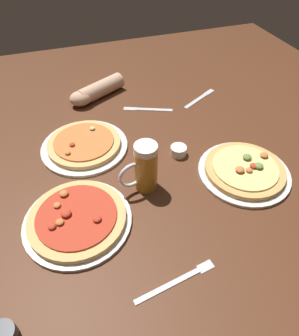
% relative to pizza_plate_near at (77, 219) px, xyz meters
% --- Properties ---
extents(ground_plane, '(2.40, 2.40, 0.03)m').
position_rel_pizza_plate_near_xyz_m(ground_plane, '(0.28, 0.13, -0.03)').
color(ground_plane, '#4C2816').
extents(pizza_plate_near, '(0.33, 0.33, 0.05)m').
position_rel_pizza_plate_near_xyz_m(pizza_plate_near, '(0.00, 0.00, 0.00)').
color(pizza_plate_near, silver).
rests_on(pizza_plate_near, ground_plane).
extents(pizza_plate_far, '(0.33, 0.33, 0.05)m').
position_rel_pizza_plate_near_xyz_m(pizza_plate_far, '(0.08, 0.34, -0.00)').
color(pizza_plate_far, silver).
rests_on(pizza_plate_far, ground_plane).
extents(pizza_plate_side, '(0.32, 0.32, 0.05)m').
position_rel_pizza_plate_near_xyz_m(pizza_plate_side, '(0.59, 0.02, -0.00)').
color(pizza_plate_side, silver).
rests_on(pizza_plate_side, ground_plane).
extents(beer_mug_dark, '(0.14, 0.08, 0.18)m').
position_rel_pizza_plate_near_xyz_m(beer_mug_dark, '(0.24, 0.07, 0.07)').
color(beer_mug_dark, '#B27A23').
rests_on(beer_mug_dark, ground_plane).
extents(ramekin_sauce, '(0.06, 0.06, 0.04)m').
position_rel_pizza_plate_near_xyz_m(ramekin_sauce, '(0.41, 0.19, 0.00)').
color(ramekin_sauce, white).
rests_on(ramekin_sauce, ground_plane).
extents(ramekin_butter, '(0.06, 0.06, 0.04)m').
position_rel_pizza_plate_near_xyz_m(ramekin_butter, '(-0.21, -0.27, 0.00)').
color(ramekin_butter, '#333338').
rests_on(ramekin_butter, ground_plane).
extents(fork_left, '(0.24, 0.05, 0.01)m').
position_rel_pizza_plate_near_xyz_m(fork_left, '(0.22, -0.27, -0.01)').
color(fork_left, silver).
rests_on(fork_left, ground_plane).
extents(knife_right, '(0.20, 0.13, 0.01)m').
position_rel_pizza_plate_near_xyz_m(knife_right, '(0.66, 0.53, -0.01)').
color(knife_right, silver).
rests_on(knife_right, ground_plane).
extents(knife_spare, '(0.21, 0.11, 0.01)m').
position_rel_pizza_plate_near_xyz_m(knife_spare, '(0.40, 0.52, -0.01)').
color(knife_spare, silver).
rests_on(knife_spare, ground_plane).
extents(diner_arm, '(0.28, 0.18, 0.07)m').
position_rel_pizza_plate_near_xyz_m(diner_arm, '(0.20, 0.69, 0.02)').
color(diner_arm, tan).
rests_on(diner_arm, ground_plane).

